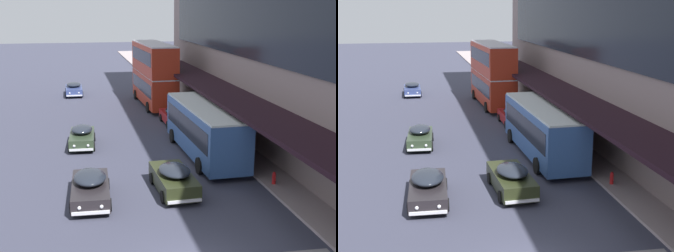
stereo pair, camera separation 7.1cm
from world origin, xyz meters
TOP-DOWN VIEW (x-y plane):
  - transit_bus_kerbside_front at (4.27, 13.41)m, footprint 3.04×10.55m
  - transit_bus_kerbside_rear at (3.90, 30.55)m, footprint 3.07×10.58m
  - sedan_lead_near at (4.14, 22.19)m, footprint 1.85×4.53m
  - sedan_oncoming_rear at (-3.57, 17.32)m, footprint 1.98×4.34m
  - sedan_trailing_mid at (-3.96, 37.69)m, footprint 1.94×4.50m
  - sedan_second_near at (0.98, 7.72)m, footprint 2.08×4.67m
  - sedan_lead_mid at (-3.41, 7.44)m, footprint 2.13×4.77m
  - fire_hydrant at (6.53, 7.37)m, footprint 0.20×0.40m

SIDE VIEW (x-z plane):
  - fire_hydrant at x=6.53m, z-range 0.14..0.84m
  - sedan_trailing_mid at x=-3.96m, z-range 0.00..1.44m
  - sedan_oncoming_rear at x=-3.57m, z-range 0.00..1.46m
  - sedan_lead_near at x=4.14m, z-range 0.00..1.47m
  - sedan_lead_mid at x=-3.41m, z-range 0.00..1.47m
  - sedan_second_near at x=0.98m, z-range 0.00..1.53m
  - transit_bus_kerbside_front at x=4.27m, z-range 0.25..3.64m
  - transit_bus_kerbside_rear at x=3.90m, z-range 0.24..6.42m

